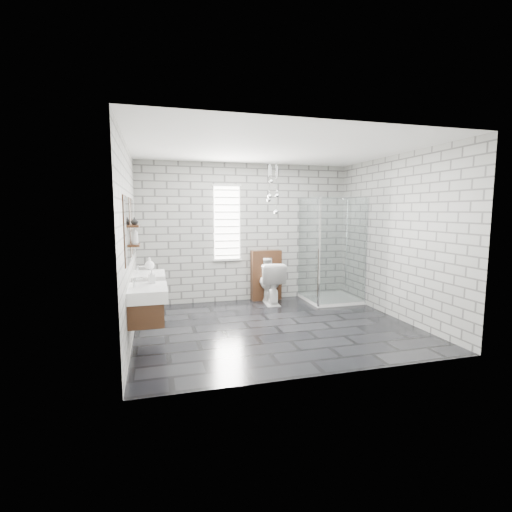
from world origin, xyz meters
name	(u,v)px	position (x,y,z in m)	size (l,w,h in m)	color
floor	(275,327)	(0.00, 0.00, -0.01)	(4.20, 3.60, 0.02)	black
ceiling	(276,147)	(0.00, 0.00, 2.71)	(4.20, 3.60, 0.02)	white
wall_back	(247,233)	(0.00, 1.81, 1.35)	(4.20, 0.02, 2.70)	#9F9F9A
wall_front	(330,253)	(0.00, -1.81, 1.35)	(4.20, 0.02, 2.70)	#9F9F9A
wall_left	(128,243)	(-2.11, 0.00, 1.35)	(0.02, 3.60, 2.70)	#9F9F9A
wall_right	(396,237)	(2.11, 0.00, 1.35)	(0.02, 3.60, 2.70)	#9F9F9A
vanity_left	(144,294)	(-1.91, -0.62, 0.76)	(0.47, 0.70, 1.57)	#452715
vanity_right	(146,279)	(-1.91, 0.42, 0.76)	(0.47, 0.70, 1.57)	#452715
shelf_lower	(135,245)	(-2.03, -0.05, 1.32)	(0.14, 0.30, 0.03)	#452715
shelf_upper	(134,226)	(-2.03, -0.05, 1.58)	(0.14, 0.30, 0.03)	#452715
window	(227,223)	(-0.40, 1.78, 1.55)	(0.56, 0.05, 1.48)	white
cistern_panel	(266,275)	(0.37, 1.70, 0.50)	(0.60, 0.20, 1.00)	#452715
flush_plate	(268,261)	(0.37, 1.60, 0.80)	(0.18, 0.01, 0.12)	silver
shower_enclosure	(329,277)	(1.50, 1.18, 0.50)	(1.00, 1.00, 2.03)	white
pendant_cluster	(272,196)	(0.39, 1.37, 2.05)	(0.27, 0.24, 0.99)	silver
toilet	(270,283)	(0.37, 1.41, 0.40)	(0.45, 0.79, 0.81)	white
soap_bottle_a	(152,277)	(-1.81, -0.41, 0.94)	(0.08, 0.08, 0.18)	#B2B2B2
soap_bottle_b	(150,263)	(-1.86, 0.79, 0.95)	(0.15, 0.15, 0.19)	#B2B2B2
soap_bottle_c	(135,236)	(-2.02, -0.10, 1.45)	(0.09, 0.09, 0.24)	#B2B2B2
vase	(134,221)	(-2.02, -0.01, 1.65)	(0.10, 0.10, 0.10)	#B2B2B2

